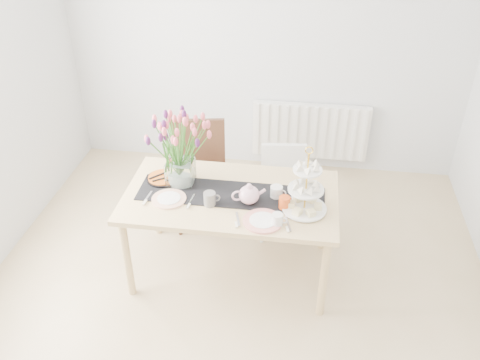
# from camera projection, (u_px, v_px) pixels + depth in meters

# --- Properties ---
(room_shell) EXTENTS (4.50, 4.50, 4.50)m
(room_shell) POSITION_uv_depth(u_px,v_px,m) (228.00, 168.00, 3.08)
(room_shell) COLOR tan
(room_shell) RESTS_ON ground
(radiator) EXTENTS (1.20, 0.08, 0.60)m
(radiator) POSITION_uv_depth(u_px,v_px,m) (310.00, 131.00, 5.30)
(radiator) COLOR white
(radiator) RESTS_ON room_shell
(dining_table) EXTENTS (1.60, 0.90, 0.75)m
(dining_table) POSITION_uv_depth(u_px,v_px,m) (231.00, 203.00, 3.85)
(dining_table) COLOR tan
(dining_table) RESTS_ON ground
(chair_brown) EXTENTS (0.55, 0.55, 0.95)m
(chair_brown) POSITION_uv_depth(u_px,v_px,m) (199.00, 165.00, 4.52)
(chair_brown) COLOR #331F12
(chair_brown) RESTS_ON ground
(chair_white) EXTENTS (0.44, 0.44, 0.79)m
(chair_white) POSITION_uv_depth(u_px,v_px,m) (283.00, 183.00, 4.47)
(chair_white) COLOR silver
(chair_white) RESTS_ON ground
(table_runner) EXTENTS (1.40, 0.35, 0.01)m
(table_runner) POSITION_uv_depth(u_px,v_px,m) (231.00, 194.00, 3.81)
(table_runner) COLOR black
(table_runner) RESTS_ON dining_table
(tulip_vase) EXTENTS (0.72, 0.72, 0.62)m
(tulip_vase) POSITION_uv_depth(u_px,v_px,m) (178.00, 138.00, 3.72)
(tulip_vase) COLOR silver
(tulip_vase) RESTS_ON dining_table
(cake_stand) EXTENTS (0.32, 0.32, 0.47)m
(cake_stand) POSITION_uv_depth(u_px,v_px,m) (305.00, 195.00, 3.57)
(cake_stand) COLOR gold
(cake_stand) RESTS_ON dining_table
(teapot) EXTENTS (0.29, 0.26, 0.16)m
(teapot) POSITION_uv_depth(u_px,v_px,m) (249.00, 195.00, 3.67)
(teapot) COLOR silver
(teapot) RESTS_ON dining_table
(cream_jug) EXTENTS (0.11, 0.11, 0.09)m
(cream_jug) POSITION_uv_depth(u_px,v_px,m) (276.00, 192.00, 3.76)
(cream_jug) COLOR silver
(cream_jug) RESTS_ON dining_table
(tart_tin) EXTENTS (0.26, 0.26, 0.03)m
(tart_tin) POSITION_uv_depth(u_px,v_px,m) (163.00, 178.00, 3.97)
(tart_tin) COLOR black
(tart_tin) RESTS_ON dining_table
(mug_grey) EXTENTS (0.11, 0.11, 0.10)m
(mug_grey) POSITION_uv_depth(u_px,v_px,m) (210.00, 199.00, 3.67)
(mug_grey) COLOR slate
(mug_grey) RESTS_ON dining_table
(mug_white) EXTENTS (0.08, 0.08, 0.09)m
(mug_white) POSITION_uv_depth(u_px,v_px,m) (277.00, 220.00, 3.48)
(mug_white) COLOR silver
(mug_white) RESTS_ON dining_table
(mug_orange) EXTENTS (0.11, 0.11, 0.10)m
(mug_orange) POSITION_uv_depth(u_px,v_px,m) (284.00, 203.00, 3.64)
(mug_orange) COLOR #DB4F18
(mug_orange) RESTS_ON dining_table
(plate_left) EXTENTS (0.28, 0.28, 0.01)m
(plate_left) POSITION_uv_depth(u_px,v_px,m) (169.00, 199.00, 3.75)
(plate_left) COLOR white
(plate_left) RESTS_ON dining_table
(plate_right) EXTENTS (0.35, 0.35, 0.01)m
(plate_right) POSITION_uv_depth(u_px,v_px,m) (263.00, 221.00, 3.53)
(plate_right) COLOR silver
(plate_right) RESTS_ON dining_table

